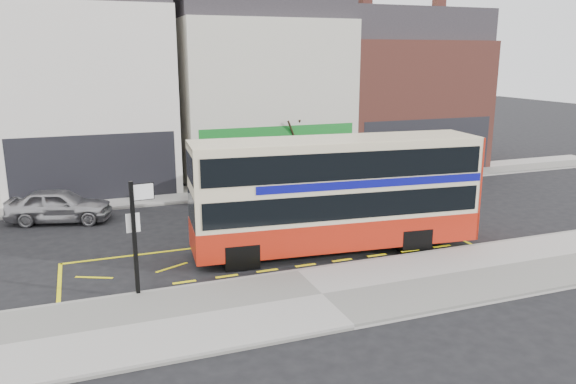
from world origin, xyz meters
name	(u,v)px	position (x,y,z in m)	size (l,w,h in m)	color
ground	(293,270)	(0.00, 0.00, 0.00)	(120.00, 120.00, 0.00)	black
pavement	(322,296)	(0.00, -2.30, 0.07)	(40.00, 4.00, 0.15)	#A6A29D
kerb	(297,272)	(0.00, -0.38, 0.07)	(40.00, 0.15, 0.15)	gray
far_pavement	(214,192)	(0.00, 11.00, 0.07)	(50.00, 3.00, 0.15)	#A6A29D
road_markings	(276,254)	(0.00, 1.60, 0.01)	(14.00, 3.40, 0.01)	#FAEE0D
terrace_left	(86,83)	(-5.50, 14.99, 5.32)	(8.00, 8.01, 11.80)	silver
terrace_green_shop	(255,85)	(3.50, 14.99, 5.07)	(9.00, 8.01, 11.30)	beige
terrace_right	(394,90)	(12.50, 14.99, 4.57)	(9.00, 8.01, 10.30)	brown
double_decker_bus	(337,193)	(2.11, 1.25, 2.09)	(10.13, 3.20, 3.98)	beige
bus_stop_post	(136,227)	(-4.80, -0.39, 2.08)	(0.81, 0.16, 3.25)	black
car_silver	(59,205)	(-7.06, 8.38, 0.70)	(1.66, 4.12, 1.40)	#9F9EA3
car_grey	(238,185)	(0.77, 9.11, 0.77)	(1.62, 4.65, 1.53)	#484C51
car_white	(348,180)	(6.09, 8.29, 0.76)	(2.13, 5.23, 1.52)	silver
street_tree_right	(287,128)	(4.09, 11.50, 3.02)	(2.06, 2.06, 4.44)	black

